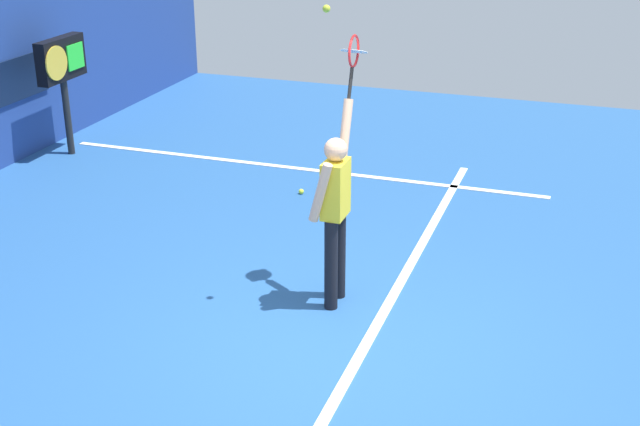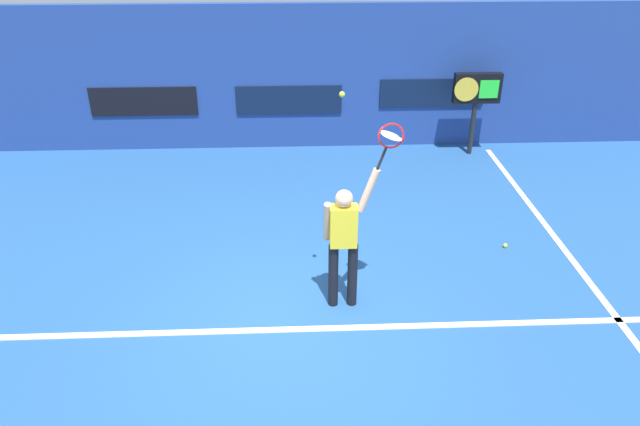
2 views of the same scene
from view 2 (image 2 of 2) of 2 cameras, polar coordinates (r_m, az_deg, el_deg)
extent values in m
plane|color=#23518C|center=(7.84, -2.91, -9.96)|extent=(18.00, 18.00, 0.00)
cube|color=navy|center=(12.61, -3.05, 12.82)|extent=(18.00, 0.20, 2.97)
cube|color=#0C1933|center=(12.62, -3.00, 10.76)|extent=(2.20, 0.03, 0.60)
cube|color=black|center=(13.00, -16.56, 10.20)|extent=(2.20, 0.03, 0.60)
cube|color=#0C1933|center=(12.91, 10.69, 11.23)|extent=(2.20, 0.03, 0.60)
cube|color=white|center=(7.64, -2.91, -11.09)|extent=(10.00, 0.10, 0.01)
cube|color=white|center=(10.33, 21.27, -1.74)|extent=(0.10, 7.00, 0.01)
cylinder|color=black|center=(7.79, 1.28, -5.99)|extent=(0.13, 0.13, 0.92)
cylinder|color=black|center=(7.81, 3.12, -5.93)|extent=(0.13, 0.13, 0.92)
cube|color=yellow|center=(7.41, 2.27, -1.26)|extent=(0.34, 0.20, 0.55)
sphere|color=#D8A884|center=(7.23, 2.33, 1.40)|extent=(0.22, 0.22, 0.22)
cylinder|color=#D8A884|center=(7.21, 4.67, 2.18)|extent=(0.27, 0.09, 0.58)
cylinder|color=#D8A884|center=(7.45, 0.69, -0.82)|extent=(0.09, 0.23, 0.58)
cylinder|color=black|center=(7.05, 5.94, 5.24)|extent=(0.13, 0.03, 0.30)
torus|color=red|center=(6.96, 6.83, 7.36)|extent=(0.40, 0.02, 0.40)
cylinder|color=silver|center=(6.96, 6.83, 7.36)|extent=(0.25, 0.27, 0.09)
sphere|color=#CCE033|center=(6.82, 2.12, 11.30)|extent=(0.07, 0.07, 0.07)
cylinder|color=black|center=(12.82, 14.37, 7.87)|extent=(0.10, 0.10, 1.11)
cube|color=black|center=(12.56, 14.84, 11.52)|extent=(0.95, 0.18, 0.60)
cylinder|color=gold|center=(12.40, 13.86, 11.42)|extent=(0.48, 0.02, 0.48)
cube|color=#26D833|center=(12.53, 15.90, 11.34)|extent=(0.38, 0.02, 0.36)
sphere|color=#CCE033|center=(9.66, 17.34, -2.99)|extent=(0.07, 0.07, 0.07)
camera|label=1|loc=(7.77, -60.77, 8.36)|focal=48.14mm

